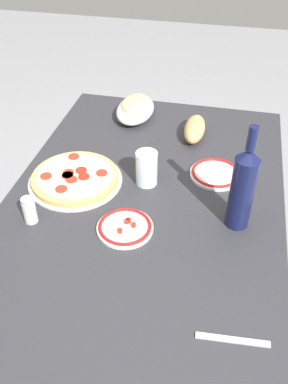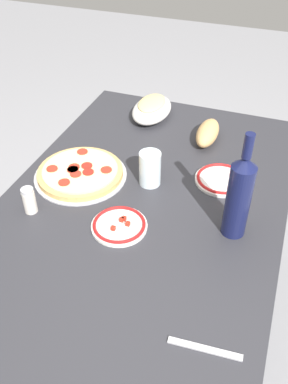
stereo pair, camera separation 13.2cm
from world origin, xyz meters
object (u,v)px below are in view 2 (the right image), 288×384
object	(u,v)px
side_plate_near	(119,225)
spice_shaker	(29,200)
pepperoni_pizza	(80,173)
wine_bottle	(239,195)
baked_pasta_dish	(152,108)
side_plate_far	(221,179)
dining_table	(144,224)
water_glass	(150,169)
bread_loaf	(208,133)

from	to	relation	value
side_plate_near	spice_shaker	bearing A→B (deg)	95.24
spice_shaker	pepperoni_pizza	bearing A→B (deg)	-16.60
wine_bottle	baked_pasta_dish	bearing A→B (deg)	38.68
side_plate_far	baked_pasta_dish	bearing A→B (deg)	47.62
dining_table	wine_bottle	xyz separation A→B (m)	(-0.05, -0.29, 0.25)
wine_bottle	spice_shaker	size ratio (longest dim) A/B	3.83
pepperoni_pizza	spice_shaker	world-z (taller)	spice_shaker
side_plate_far	dining_table	bearing A→B (deg)	129.75
water_glass	baked_pasta_dish	bearing A→B (deg)	18.38
dining_table	side_plate_far	bearing A→B (deg)	-50.25
side_plate_far	bread_loaf	bearing A→B (deg)	24.38
bread_loaf	water_glass	bearing A→B (deg)	159.70
pepperoni_pizza	baked_pasta_dish	distance (m)	0.48
side_plate_far	spice_shaker	size ratio (longest dim) A/B	2.05
baked_pasta_dish	spice_shaker	xyz separation A→B (m)	(-0.68, 0.16, 0.00)
bread_loaf	spice_shaker	bearing A→B (deg)	144.28
water_glass	spice_shaker	xyz separation A→B (m)	(-0.26, 0.30, -0.02)
dining_table	spice_shaker	world-z (taller)	spice_shaker
pepperoni_pizza	side_plate_far	size ratio (longest dim) A/B	1.78
wine_bottle	water_glass	bearing A→B (deg)	66.32
spice_shaker	side_plate_far	bearing A→B (deg)	-56.23
spice_shaker	baked_pasta_dish	bearing A→B (deg)	-13.06
wine_bottle	bread_loaf	world-z (taller)	wine_bottle
baked_pasta_dish	water_glass	distance (m)	0.45
dining_table	spice_shaker	distance (m)	0.39
dining_table	pepperoni_pizza	size ratio (longest dim) A/B	4.23
wine_bottle	spice_shaker	xyz separation A→B (m)	(-0.13, 0.60, -0.09)
dining_table	bread_loaf	size ratio (longest dim) A/B	7.16
dining_table	pepperoni_pizza	xyz separation A→B (m)	(0.04, 0.25, 0.13)
dining_table	pepperoni_pizza	world-z (taller)	pepperoni_pizza
dining_table	baked_pasta_dish	bearing A→B (deg)	16.54
bread_loaf	pepperoni_pizza	bearing A→B (deg)	136.14
bread_loaf	baked_pasta_dish	bearing A→B (deg)	68.73
bread_loaf	spice_shaker	size ratio (longest dim) A/B	2.15
pepperoni_pizza	wine_bottle	bearing A→B (deg)	-99.13
dining_table	spice_shaker	size ratio (longest dim) A/B	15.39
dining_table	bread_loaf	distance (m)	0.45
spice_shaker	bread_loaf	bearing A→B (deg)	-35.72
pepperoni_pizza	spice_shaker	distance (m)	0.22
baked_pasta_dish	bread_loaf	size ratio (longest dim) A/B	1.28
pepperoni_pizza	side_plate_far	distance (m)	0.48
water_glass	side_plate_far	bearing A→B (deg)	-68.02
baked_pasta_dish	wine_bottle	distance (m)	0.72
pepperoni_pizza	side_plate_near	distance (m)	0.29
pepperoni_pizza	side_plate_near	bearing A→B (deg)	-130.01
pepperoni_pizza	dining_table	bearing A→B (deg)	-99.21
wine_bottle	water_glass	size ratio (longest dim) A/B	2.81
pepperoni_pizza	water_glass	xyz separation A→B (m)	(0.05, -0.24, 0.04)
pepperoni_pizza	side_plate_far	xyz separation A→B (m)	(0.14, -0.46, -0.01)
wine_bottle	bread_loaf	bearing A→B (deg)	22.21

